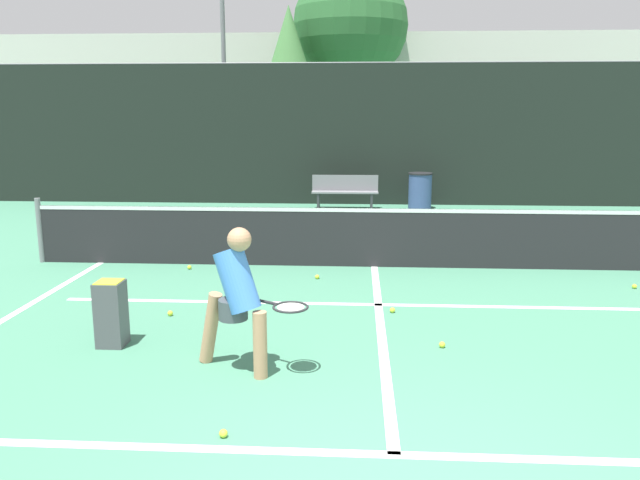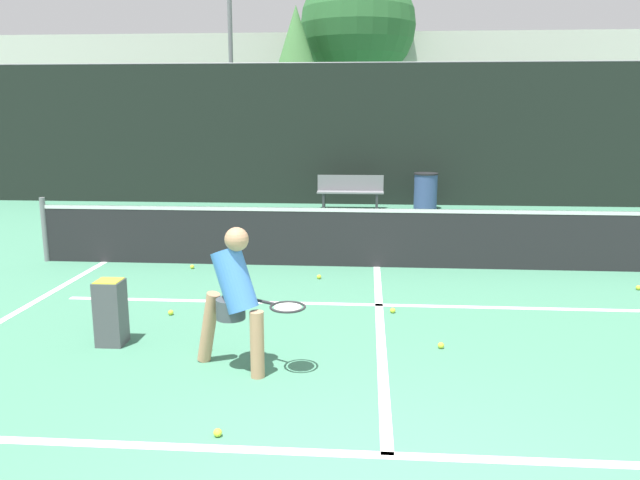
% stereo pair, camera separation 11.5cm
% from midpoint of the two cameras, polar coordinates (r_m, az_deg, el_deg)
% --- Properties ---
extents(court_baseline_near, '(11.00, 0.10, 0.01)m').
position_cam_midpoint_polar(court_baseline_near, '(4.82, 6.09, -18.94)').
color(court_baseline_near, white).
rests_on(court_baseline_near, ground).
extents(court_service_line, '(8.25, 0.10, 0.01)m').
position_cam_midpoint_polar(court_service_line, '(8.13, 4.95, -5.90)').
color(court_service_line, white).
rests_on(court_service_line, ground).
extents(court_center_mark, '(0.10, 5.63, 0.01)m').
position_cam_midpoint_polar(court_center_mark, '(7.38, 5.11, -7.75)').
color(court_center_mark, white).
rests_on(court_center_mark, ground).
extents(court_sideline_left, '(0.10, 6.63, 0.01)m').
position_cam_midpoint_polar(court_sideline_left, '(8.53, -27.03, -6.34)').
color(court_sideline_left, white).
rests_on(court_sideline_left, ground).
extents(net, '(11.09, 0.09, 1.07)m').
position_cam_midpoint_polar(net, '(9.97, 4.71, 0.40)').
color(net, slate).
rests_on(net, ground).
extents(fence_back, '(24.00, 0.06, 3.71)m').
position_cam_midpoint_polar(fence_back, '(16.75, 4.28, 9.57)').
color(fence_back, black).
rests_on(fence_back, ground).
extents(player_practicing, '(1.21, 0.57, 1.42)m').
position_cam_midpoint_polar(player_practicing, '(5.94, -8.11, -4.91)').
color(player_practicing, tan).
rests_on(player_practicing, ground).
extents(tennis_ball_scattered_0, '(0.07, 0.07, 0.07)m').
position_cam_midpoint_polar(tennis_ball_scattered_0, '(10.11, -12.17, -2.45)').
color(tennis_ball_scattered_0, '#D1E033').
rests_on(tennis_ball_scattered_0, ground).
extents(tennis_ball_scattered_1, '(0.07, 0.07, 0.07)m').
position_cam_midpoint_polar(tennis_ball_scattered_1, '(9.32, -0.61, -3.38)').
color(tennis_ball_scattered_1, '#D1E033').
rests_on(tennis_ball_scattered_1, ground).
extents(tennis_ball_scattered_2, '(0.07, 0.07, 0.07)m').
position_cam_midpoint_polar(tennis_ball_scattered_2, '(9.85, 26.51, -3.81)').
color(tennis_ball_scattered_2, '#D1E033').
rests_on(tennis_ball_scattered_2, ground).
extents(tennis_ball_scattered_3, '(0.07, 0.07, 0.07)m').
position_cam_midpoint_polar(tennis_ball_scattered_3, '(6.70, -10.50, -9.70)').
color(tennis_ball_scattered_3, '#D1E033').
rests_on(tennis_ball_scattered_3, ground).
extents(tennis_ball_scattered_4, '(0.07, 0.07, 0.07)m').
position_cam_midpoint_polar(tennis_ball_scattered_4, '(9.24, -19.06, -4.16)').
color(tennis_ball_scattered_4, '#D1E033').
rests_on(tennis_ball_scattered_4, ground).
extents(tennis_ball_scattered_5, '(0.07, 0.07, 0.07)m').
position_cam_midpoint_polar(tennis_ball_scattered_5, '(7.84, 6.22, -6.39)').
color(tennis_ball_scattered_5, '#D1E033').
rests_on(tennis_ball_scattered_5, ground).
extents(tennis_ball_scattered_6, '(0.07, 0.07, 0.07)m').
position_cam_midpoint_polar(tennis_ball_scattered_6, '(5.06, -9.50, -17.05)').
color(tennis_ball_scattered_6, '#D1E033').
rests_on(tennis_ball_scattered_6, ground).
extents(tennis_ball_scattered_7, '(0.07, 0.07, 0.07)m').
position_cam_midpoint_polar(tennis_ball_scattered_7, '(6.80, 10.62, -9.39)').
color(tennis_ball_scattered_7, '#D1E033').
rests_on(tennis_ball_scattered_7, ground).
extents(tennis_ball_scattered_8, '(0.07, 0.07, 0.07)m').
position_cam_midpoint_polar(tennis_ball_scattered_8, '(7.90, -13.95, -6.52)').
color(tennis_ball_scattered_8, '#D1E033').
rests_on(tennis_ball_scattered_8, ground).
extents(ball_hopper, '(0.28, 0.28, 0.71)m').
position_cam_midpoint_polar(ball_hopper, '(7.02, -19.02, -6.24)').
color(ball_hopper, '#4C4C51').
rests_on(ball_hopper, ground).
extents(courtside_bench, '(1.69, 0.39, 0.86)m').
position_cam_midpoint_polar(courtside_bench, '(15.98, 2.09, 4.53)').
color(courtside_bench, slate).
rests_on(courtside_bench, ground).
extents(trash_bin, '(0.61, 0.61, 0.93)m').
position_cam_midpoint_polar(trash_bin, '(16.18, 8.93, 4.46)').
color(trash_bin, '#384C7F').
rests_on(trash_bin, ground).
extents(parked_car, '(1.86, 4.61, 1.49)m').
position_cam_midpoint_polar(parked_car, '(19.89, 12.47, 6.13)').
color(parked_car, silver).
rests_on(parked_car, ground).
extents(floodlight_mast, '(1.10, 0.24, 8.77)m').
position_cam_midpoint_polar(floodlight_mast, '(23.27, -9.04, 19.16)').
color(floodlight_mast, slate).
rests_on(floodlight_mast, ground).
extents(tree_west, '(4.70, 4.70, 8.26)m').
position_cam_midpoint_polar(tree_west, '(26.87, 2.67, 19.02)').
color(tree_west, brown).
rests_on(tree_west, ground).
extents(tree_mid, '(2.41, 2.41, 6.42)m').
position_cam_midpoint_polar(tree_mid, '(24.92, -3.00, 16.39)').
color(tree_mid, brown).
rests_on(tree_mid, ground).
extents(building_far, '(36.00, 2.40, 5.77)m').
position_cam_midpoint_polar(building_far, '(28.80, 3.98, 12.49)').
color(building_far, beige).
rests_on(building_far, ground).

